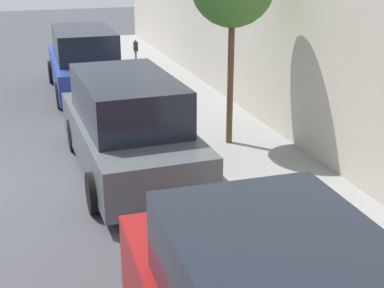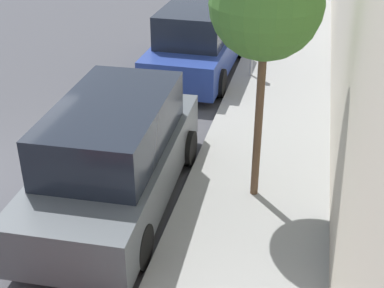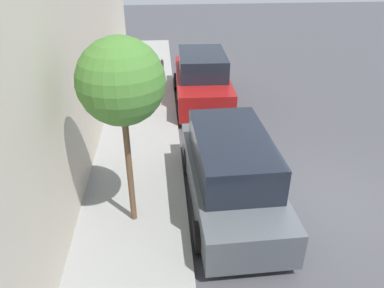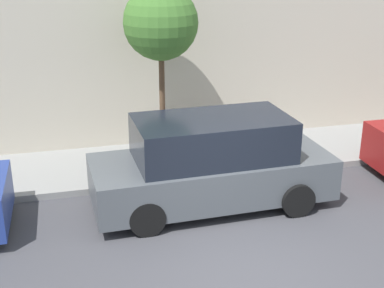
# 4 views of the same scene
# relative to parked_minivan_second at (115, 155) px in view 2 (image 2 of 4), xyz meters

# --- Properties ---
(sidewalk) EXTENTS (2.55, 32.00, 0.15)m
(sidewalk) POSITION_rel_parked_minivan_second_xyz_m (2.34, 0.13, -0.85)
(sidewalk) COLOR gray
(sidewalk) RESTS_ON ground_plane
(parked_minivan_second) EXTENTS (2.04, 4.95, 1.90)m
(parked_minivan_second) POSITION_rel_parked_minivan_second_xyz_m (0.00, 0.00, 0.00)
(parked_minivan_second) COLOR #4C5156
(parked_minivan_second) RESTS_ON ground_plane
(parked_minivan_third) EXTENTS (2.02, 4.93, 1.90)m
(parked_minivan_third) POSITION_rel_parked_minivan_second_xyz_m (0.02, 6.44, -0.00)
(parked_minivan_third) COLOR navy
(parked_minivan_third) RESTS_ON ground_plane
(parking_meter_far) EXTENTS (0.11, 0.15, 1.38)m
(parking_meter_far) POSITION_rel_parked_minivan_second_xyz_m (1.52, 6.19, 0.08)
(parking_meter_far) COLOR #ADADB2
(parking_meter_far) RESTS_ON sidewalk
(street_tree) EXTENTS (1.70, 1.70, 4.17)m
(street_tree) POSITION_rel_parked_minivan_second_xyz_m (2.32, 0.55, 2.53)
(street_tree) COLOR brown
(street_tree) RESTS_ON sidewalk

